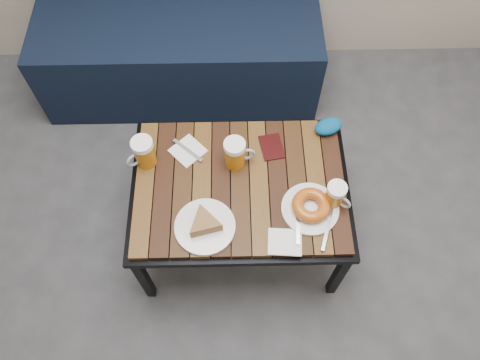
{
  "coord_description": "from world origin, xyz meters",
  "views": [
    {
      "loc": [
        0.2,
        0.0,
        2.03
      ],
      "look_at": [
        0.22,
        0.86,
        0.5
      ],
      "focal_mm": 35.0,
      "sensor_mm": 36.0,
      "label": 1
    }
  ],
  "objects_px": {
    "plate_pie": "(205,225)",
    "passport_navy": "(196,228)",
    "cafe_table": "(240,189)",
    "passport_burgundy": "(272,147)",
    "beer_mug_right": "(335,195)",
    "plate_bagel": "(311,207)",
    "bench": "(180,48)",
    "knit_pouch": "(328,126)",
    "beer_mug_centre": "(235,153)",
    "beer_mug_left": "(144,152)"
  },
  "relations": [
    {
      "from": "plate_pie",
      "to": "passport_navy",
      "type": "xyz_separation_m",
      "value": [
        -0.03,
        -0.0,
        -0.02
      ]
    },
    {
      "from": "cafe_table",
      "to": "plate_pie",
      "type": "bearing_deg",
      "value": -126.07
    },
    {
      "from": "cafe_table",
      "to": "passport_burgundy",
      "type": "relative_size",
      "value": 7.06
    },
    {
      "from": "plate_pie",
      "to": "passport_burgundy",
      "type": "xyz_separation_m",
      "value": [
        0.26,
        0.34,
        -0.02
      ]
    },
    {
      "from": "cafe_table",
      "to": "beer_mug_right",
      "type": "relative_size",
      "value": 7.29
    },
    {
      "from": "passport_burgundy",
      "to": "plate_bagel",
      "type": "bearing_deg",
      "value": -75.78
    },
    {
      "from": "bench",
      "to": "knit_pouch",
      "type": "bearing_deg",
      "value": -45.71
    },
    {
      "from": "beer_mug_centre",
      "to": "knit_pouch",
      "type": "relative_size",
      "value": 1.13
    },
    {
      "from": "bench",
      "to": "plate_bagel",
      "type": "bearing_deg",
      "value": -61.95
    },
    {
      "from": "cafe_table",
      "to": "plate_bagel",
      "type": "xyz_separation_m",
      "value": [
        0.26,
        -0.12,
        0.07
      ]
    },
    {
      "from": "beer_mug_left",
      "to": "plate_bagel",
      "type": "bearing_deg",
      "value": 125.2
    },
    {
      "from": "bench",
      "to": "beer_mug_centre",
      "type": "xyz_separation_m",
      "value": [
        0.27,
        -0.81,
        0.27
      ]
    },
    {
      "from": "bench",
      "to": "beer_mug_left",
      "type": "xyz_separation_m",
      "value": [
        -0.07,
        -0.8,
        0.27
      ]
    },
    {
      "from": "plate_pie",
      "to": "knit_pouch",
      "type": "distance_m",
      "value": 0.64
    },
    {
      "from": "beer_mug_left",
      "to": "passport_navy",
      "type": "bearing_deg",
      "value": 89.64
    },
    {
      "from": "beer_mug_left",
      "to": "knit_pouch",
      "type": "distance_m",
      "value": 0.74
    },
    {
      "from": "plate_bagel",
      "to": "cafe_table",
      "type": "bearing_deg",
      "value": 155.67
    },
    {
      "from": "plate_bagel",
      "to": "passport_burgundy",
      "type": "height_order",
      "value": "plate_bagel"
    },
    {
      "from": "passport_navy",
      "to": "knit_pouch",
      "type": "distance_m",
      "value": 0.67
    },
    {
      "from": "beer_mug_left",
      "to": "passport_burgundy",
      "type": "bearing_deg",
      "value": 151.42
    },
    {
      "from": "beer_mug_left",
      "to": "beer_mug_right",
      "type": "xyz_separation_m",
      "value": [
        0.71,
        -0.19,
        -0.01
      ]
    },
    {
      "from": "knit_pouch",
      "to": "bench",
      "type": "bearing_deg",
      "value": 134.29
    },
    {
      "from": "cafe_table",
      "to": "beer_mug_centre",
      "type": "relative_size",
      "value": 6.35
    },
    {
      "from": "beer_mug_centre",
      "to": "beer_mug_right",
      "type": "relative_size",
      "value": 1.15
    },
    {
      "from": "plate_bagel",
      "to": "beer_mug_right",
      "type": "bearing_deg",
      "value": 18.35
    },
    {
      "from": "cafe_table",
      "to": "knit_pouch",
      "type": "relative_size",
      "value": 7.16
    },
    {
      "from": "bench",
      "to": "passport_burgundy",
      "type": "xyz_separation_m",
      "value": [
        0.42,
        -0.75,
        0.2
      ]
    },
    {
      "from": "beer_mug_left",
      "to": "beer_mug_centre",
      "type": "bearing_deg",
      "value": 142.98
    },
    {
      "from": "cafe_table",
      "to": "beer_mug_left",
      "type": "height_order",
      "value": "beer_mug_left"
    },
    {
      "from": "beer_mug_centre",
      "to": "beer_mug_right",
      "type": "height_order",
      "value": "beer_mug_centre"
    },
    {
      "from": "plate_pie",
      "to": "passport_burgundy",
      "type": "bearing_deg",
      "value": 52.69
    },
    {
      "from": "bench",
      "to": "beer_mug_left",
      "type": "height_order",
      "value": "bench"
    },
    {
      "from": "passport_burgundy",
      "to": "knit_pouch",
      "type": "height_order",
      "value": "knit_pouch"
    },
    {
      "from": "beer_mug_left",
      "to": "passport_navy",
      "type": "height_order",
      "value": "beer_mug_left"
    },
    {
      "from": "passport_burgundy",
      "to": "passport_navy",
      "type": "bearing_deg",
      "value": -140.75
    },
    {
      "from": "beer_mug_left",
      "to": "plate_bagel",
      "type": "relative_size",
      "value": 0.48
    },
    {
      "from": "beer_mug_right",
      "to": "passport_burgundy",
      "type": "relative_size",
      "value": 0.97
    },
    {
      "from": "bench",
      "to": "plate_bagel",
      "type": "height_order",
      "value": "bench"
    },
    {
      "from": "beer_mug_centre",
      "to": "passport_burgundy",
      "type": "xyz_separation_m",
      "value": [
        0.14,
        0.07,
        -0.06
      ]
    },
    {
      "from": "cafe_table",
      "to": "knit_pouch",
      "type": "distance_m",
      "value": 0.44
    },
    {
      "from": "plate_bagel",
      "to": "beer_mug_centre",
      "type": "bearing_deg",
      "value": 142.27
    },
    {
      "from": "plate_pie",
      "to": "passport_burgundy",
      "type": "relative_size",
      "value": 1.86
    },
    {
      "from": "passport_burgundy",
      "to": "beer_mug_left",
      "type": "bearing_deg",
      "value": 176.29
    },
    {
      "from": "knit_pouch",
      "to": "plate_pie",
      "type": "bearing_deg",
      "value": -139.42
    },
    {
      "from": "bench",
      "to": "plate_bagel",
      "type": "relative_size",
      "value": 5.09
    },
    {
      "from": "bench",
      "to": "plate_pie",
      "type": "bearing_deg",
      "value": -81.63
    },
    {
      "from": "bench",
      "to": "plate_pie",
      "type": "distance_m",
      "value": 1.12
    },
    {
      "from": "plate_pie",
      "to": "plate_bagel",
      "type": "xyz_separation_m",
      "value": [
        0.39,
        0.06,
        -0.0
      ]
    },
    {
      "from": "passport_navy",
      "to": "knit_pouch",
      "type": "height_order",
      "value": "knit_pouch"
    },
    {
      "from": "bench",
      "to": "beer_mug_left",
      "type": "distance_m",
      "value": 0.85
    }
  ]
}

